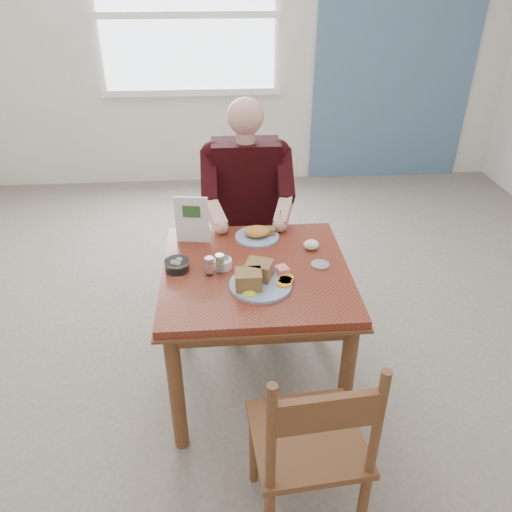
{
  "coord_description": "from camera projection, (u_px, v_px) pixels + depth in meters",
  "views": [
    {
      "loc": [
        -0.15,
        -2.03,
        2.04
      ],
      "look_at": [
        0.0,
        0.0,
        0.82
      ],
      "focal_mm": 35.0,
      "sensor_mm": 36.0,
      "label": 1
    }
  ],
  "objects": [
    {
      "name": "floor",
      "position": [
        256.0,
        381.0,
        2.8
      ],
      "size": [
        6.0,
        6.0,
        0.0
      ],
      "primitive_type": "plane",
      "color": "#5F594D",
      "rests_on": "ground"
    },
    {
      "name": "wall_back",
      "position": [
        231.0,
        38.0,
        4.65
      ],
      "size": [
        5.5,
        0.0,
        5.5
      ],
      "primitive_type": "plane",
      "rotation": [
        1.57,
        0.0,
        0.0
      ],
      "color": "silver",
      "rests_on": "ground"
    },
    {
      "name": "accent_panel",
      "position": [
        400.0,
        36.0,
        4.73
      ],
      "size": [
        1.6,
        0.02,
        2.8
      ],
      "primitive_type": "cube",
      "color": "slate",
      "rests_on": "ground"
    },
    {
      "name": "lemon_wedge",
      "position": [
        250.0,
        295.0,
        2.2
      ],
      "size": [
        0.07,
        0.06,
        0.03
      ],
      "primitive_type": "ellipsoid",
      "rotation": [
        0.0,
        0.0,
        -0.36
      ],
      "color": "yellow",
      "rests_on": "table"
    },
    {
      "name": "napkin",
      "position": [
        311.0,
        245.0,
        2.56
      ],
      "size": [
        0.09,
        0.08,
        0.05
      ],
      "primitive_type": "ellipsoid",
      "rotation": [
        0.0,
        0.0,
        -0.19
      ],
      "color": "white",
      "rests_on": "table"
    },
    {
      "name": "metal_dish",
      "position": [
        320.0,
        265.0,
        2.43
      ],
      "size": [
        0.12,
        0.12,
        0.01
      ],
      "primitive_type": "cylinder",
      "rotation": [
        0.0,
        0.0,
        0.34
      ],
      "color": "silver",
      "rests_on": "table"
    },
    {
      "name": "window",
      "position": [
        187.0,
        15.0,
        4.49
      ],
      "size": [
        1.72,
        0.04,
        1.42
      ],
      "color": "white",
      "rests_on": "wall_back"
    },
    {
      "name": "table",
      "position": [
        256.0,
        287.0,
        2.47
      ],
      "size": [
        0.92,
        0.92,
        0.75
      ],
      "color": "maroon",
      "rests_on": "ground"
    },
    {
      "name": "chair_far",
      "position": [
        246.0,
        238.0,
        3.24
      ],
      "size": [
        0.42,
        0.42,
        0.95
      ],
      "color": "brown",
      "rests_on": "ground"
    },
    {
      "name": "chair_near",
      "position": [
        311.0,
        445.0,
        1.86
      ],
      "size": [
        0.46,
        0.46,
        0.95
      ],
      "color": "brown",
      "rests_on": "ground"
    },
    {
      "name": "diner",
      "position": [
        247.0,
        197.0,
        2.99
      ],
      "size": [
        0.53,
        0.56,
        1.39
      ],
      "color": "gray",
      "rests_on": "chair_far"
    },
    {
      "name": "near_plate",
      "position": [
        258.0,
        278.0,
        2.27
      ],
      "size": [
        0.33,
        0.32,
        0.1
      ],
      "color": "white",
      "rests_on": "table"
    },
    {
      "name": "far_plate",
      "position": [
        258.0,
        234.0,
        2.67
      ],
      "size": [
        0.25,
        0.25,
        0.06
      ],
      "color": "white",
      "rests_on": "table"
    },
    {
      "name": "caddy",
      "position": [
        223.0,
        263.0,
        2.41
      ],
      "size": [
        0.11,
        0.11,
        0.07
      ],
      "color": "white",
      "rests_on": "table"
    },
    {
      "name": "shakers",
      "position": [
        214.0,
        265.0,
        2.35
      ],
      "size": [
        0.11,
        0.08,
        0.09
      ],
      "color": "white",
      "rests_on": "table"
    },
    {
      "name": "creamer",
      "position": [
        177.0,
        265.0,
        2.39
      ],
      "size": [
        0.15,
        0.15,
        0.05
      ],
      "color": "white",
      "rests_on": "table"
    },
    {
      "name": "menu",
      "position": [
        192.0,
        219.0,
        2.58
      ],
      "size": [
        0.17,
        0.04,
        0.26
      ],
      "color": "white",
      "rests_on": "table"
    }
  ]
}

